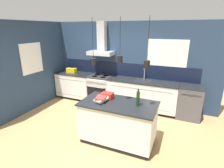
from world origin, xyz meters
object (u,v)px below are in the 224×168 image
Objects in this scene: bottle_on_island at (138,99)px; red_supply_box at (107,96)px; oven_range at (100,89)px; dishwasher at (189,102)px; book_stack at (101,99)px; yellow_toolbox at (72,70)px.

bottle_on_island is 0.73m from red_supply_box.
oven_range is at bearing 121.41° from red_supply_box.
bottle_on_island reaches higher than dishwasher.
book_stack reaches higher than oven_range.
oven_range is 2.15m from book_stack.
yellow_toolbox is at bearing 148.32° from bottle_on_island.
bottle_on_island reaches higher than yellow_toolbox.
red_supply_box reaches higher than dishwasher.
dishwasher is 2.52× the size of bottle_on_island.
yellow_toolbox is (-2.83, 1.75, -0.07)m from bottle_on_island.
red_supply_box is at bearing -136.63° from dishwasher.
yellow_toolbox is (-2.06, 1.86, 0.02)m from book_stack.
book_stack is (0.95, -1.85, 0.51)m from oven_range.
oven_range is at bearing -179.91° from dishwasher.
oven_range is 1.00× the size of dishwasher.
dishwasher is 3.88m from yellow_toolbox.
yellow_toolbox is at bearing 180.00° from dishwasher.
dishwasher is 3.65× the size of red_supply_box.
dishwasher is at bearing 43.37° from red_supply_box.
bottle_on_island is 1.06× the size of yellow_toolbox.
book_stack is 0.94× the size of yellow_toolbox.
dishwasher is 2.44m from red_supply_box.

